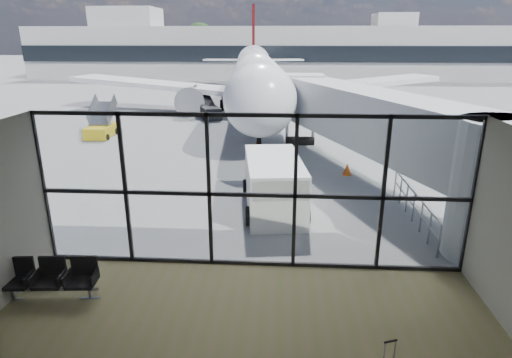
# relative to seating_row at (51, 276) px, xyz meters

# --- Properties ---
(ground) EXTENTS (220.00, 220.00, 0.00)m
(ground) POSITION_rel_seating_row_xyz_m (5.01, 41.94, -0.58)
(ground) COLOR slate
(ground) RESTS_ON ground
(lounge_shell) EXTENTS (12.02, 8.01, 4.51)m
(lounge_shell) POSITION_rel_seating_row_xyz_m (5.01, -2.86, 2.07)
(lounge_shell) COLOR #6B6943
(lounge_shell) RESTS_ON ground
(glass_curtain_wall) EXTENTS (12.10, 0.12, 4.50)m
(glass_curtain_wall) POSITION_rel_seating_row_xyz_m (5.01, 1.94, 1.66)
(glass_curtain_wall) COLOR white
(glass_curtain_wall) RESTS_ON ground
(jet_bridge) EXTENTS (8.00, 16.50, 4.33)m
(jet_bridge) POSITION_rel_seating_row_xyz_m (9.91, 9.01, 2.17)
(jet_bridge) COLOR #B0B4B6
(jet_bridge) RESTS_ON ground
(apron_railing) EXTENTS (0.06, 5.46, 1.11)m
(apron_railing) POSITION_rel_seating_row_xyz_m (10.61, 5.44, 0.13)
(apron_railing) COLOR gray
(apron_railing) RESTS_ON ground
(far_terminal) EXTENTS (80.00, 12.20, 11.00)m
(far_terminal) POSITION_rel_seating_row_xyz_m (4.43, 63.91, 3.62)
(far_terminal) COLOR #B7B7B2
(far_terminal) RESTS_ON ground
(tree_0) EXTENTS (4.95, 4.95, 7.12)m
(tree_0) POSITION_rel_seating_row_xyz_m (-39.99, 73.94, 4.05)
(tree_0) COLOR #382619
(tree_0) RESTS_ON ground
(tree_1) EXTENTS (5.61, 5.61, 8.07)m
(tree_1) POSITION_rel_seating_row_xyz_m (-33.99, 73.94, 4.67)
(tree_1) COLOR #382619
(tree_1) RESTS_ON ground
(tree_2) EXTENTS (6.27, 6.27, 9.03)m
(tree_2) POSITION_rel_seating_row_xyz_m (-27.99, 73.94, 5.29)
(tree_2) COLOR #382619
(tree_2) RESTS_ON ground
(tree_3) EXTENTS (4.95, 4.95, 7.12)m
(tree_3) POSITION_rel_seating_row_xyz_m (-21.99, 73.94, 4.05)
(tree_3) COLOR #382619
(tree_3) RESTS_ON ground
(tree_4) EXTENTS (5.61, 5.61, 8.07)m
(tree_4) POSITION_rel_seating_row_xyz_m (-15.99, 73.94, 4.67)
(tree_4) COLOR #382619
(tree_4) RESTS_ON ground
(tree_5) EXTENTS (6.27, 6.27, 9.03)m
(tree_5) POSITION_rel_seating_row_xyz_m (-9.99, 73.94, 5.29)
(tree_5) COLOR #382619
(tree_5) RESTS_ON ground
(seating_row) EXTENTS (2.38, 0.85, 1.06)m
(seating_row) POSITION_rel_seating_row_xyz_m (0.00, 0.00, 0.00)
(seating_row) COLOR gray
(seating_row) RESTS_ON ground
(airliner) EXTENTS (34.35, 39.87, 10.27)m
(airliner) POSITION_rel_seating_row_xyz_m (3.22, 30.94, 2.54)
(airliner) COLOR white
(airliner) RESTS_ON ground
(service_van) EXTENTS (2.71, 4.86, 2.02)m
(service_van) POSITION_rel_seating_row_xyz_m (5.55, 6.22, 0.45)
(service_van) COLOR white
(service_van) RESTS_ON ground
(belt_loader) EXTENTS (2.59, 3.92, 1.72)m
(belt_loader) POSITION_rel_seating_row_xyz_m (-0.25, 25.69, -0.01)
(belt_loader) COLOR black
(belt_loader) RESTS_ON ground
(mobile_stairs) EXTENTS (1.78, 3.14, 2.15)m
(mobile_stairs) POSITION_rel_seating_row_xyz_m (-6.37, 18.35, -0.07)
(mobile_stairs) COLOR gold
(mobile_stairs) RESTS_ON ground
(traffic_cone_a) EXTENTS (0.38, 0.38, 0.54)m
(traffic_cone_a) POSITION_rel_seating_row_xyz_m (5.71, 14.10, -0.33)
(traffic_cone_a) COLOR orange
(traffic_cone_a) RESTS_ON ground
(traffic_cone_b) EXTENTS (0.41, 0.41, 0.59)m
(traffic_cone_b) POSITION_rel_seating_row_xyz_m (9.01, 10.94, -0.30)
(traffic_cone_b) COLOR #CF4C0A
(traffic_cone_b) RESTS_ON ground
(traffic_cone_c) EXTENTS (0.36, 0.36, 0.51)m
(traffic_cone_c) POSITION_rel_seating_row_xyz_m (4.28, 15.95, -0.34)
(traffic_cone_c) COLOR #ED450C
(traffic_cone_c) RESTS_ON ground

